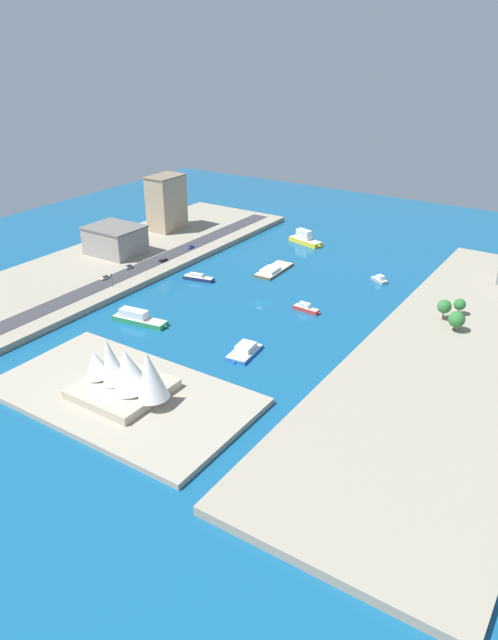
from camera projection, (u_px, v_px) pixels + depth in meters
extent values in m
plane|color=#145684|center=(259.00, 303.00, 266.66)|extent=(440.00, 440.00, 0.00)
cube|color=#9E937F|center=(464.00, 354.00, 220.96)|extent=(70.00, 240.00, 2.83)
cube|color=#9E937F|center=(114.00, 262.00, 311.13)|extent=(70.00, 240.00, 2.83)
cube|color=#A89E89|center=(123.00, 395.00, 196.34)|extent=(88.31, 49.49, 2.00)
cube|color=#38383D|center=(142.00, 267.00, 300.37)|extent=(10.61, 228.00, 0.15)
cube|color=blue|center=(244.00, 352.00, 223.42)|extent=(10.08, 16.80, 1.41)
cone|color=blue|center=(234.00, 362.00, 216.71)|extent=(1.40, 1.40, 1.27)
cube|color=white|center=(246.00, 347.00, 223.46)|extent=(6.84, 8.11, 2.34)
cube|color=beige|center=(244.00, 351.00, 223.09)|extent=(9.68, 16.13, 0.10)
cube|color=yellow|center=(306.00, 241.00, 342.61)|extent=(22.18, 12.31, 2.59)
cone|color=yellow|center=(320.00, 246.00, 334.93)|extent=(2.88, 2.88, 2.33)
cube|color=white|center=(304.00, 234.00, 341.89)|extent=(10.15, 6.54, 5.37)
cube|color=beige|center=(306.00, 239.00, 342.03)|extent=(21.29, 11.82, 0.10)
cube|color=brown|center=(274.00, 270.00, 302.55)|extent=(10.55, 26.03, 1.25)
cone|color=brown|center=(286.00, 262.00, 312.70)|extent=(1.17, 1.17, 1.13)
cube|color=white|center=(270.00, 270.00, 298.68)|extent=(7.81, 9.91, 1.60)
cube|color=beige|center=(274.00, 269.00, 302.25)|extent=(10.13, 24.99, 0.10)
cube|color=red|center=(306.00, 309.00, 258.27)|extent=(12.28, 4.05, 1.81)
cone|color=red|center=(319.00, 313.00, 254.72)|extent=(1.74, 1.74, 1.63)
cube|color=white|center=(305.00, 305.00, 257.88)|extent=(5.13, 2.82, 1.97)
cube|color=beige|center=(306.00, 307.00, 257.85)|extent=(11.79, 3.89, 0.10)
cube|color=#999EA3|center=(379.00, 280.00, 289.52)|extent=(9.64, 7.65, 1.43)
cone|color=#999EA3|center=(373.00, 277.00, 293.49)|extent=(1.76, 1.76, 1.28)
cube|color=white|center=(381.00, 277.00, 288.16)|extent=(4.54, 4.21, 2.14)
cube|color=beige|center=(379.00, 279.00, 289.18)|extent=(9.26, 7.35, 0.10)
cube|color=#2D8C4C|center=(140.00, 321.00, 247.71)|extent=(25.25, 9.61, 2.06)
cone|color=#2D8C4C|center=(166.00, 326.00, 242.77)|extent=(2.09, 2.09, 1.85)
cube|color=white|center=(134.00, 314.00, 247.58)|extent=(12.77, 6.18, 3.48)
cube|color=beige|center=(140.00, 318.00, 247.24)|extent=(24.24, 9.23, 0.10)
cube|color=#1E284C|center=(199.00, 278.00, 291.34)|extent=(16.24, 7.02, 1.73)
cone|color=#1E284C|center=(214.00, 281.00, 288.57)|extent=(1.84, 1.84, 1.56)
cube|color=white|center=(196.00, 275.00, 291.01)|extent=(7.31, 3.75, 1.63)
cube|color=beige|center=(199.00, 277.00, 290.94)|extent=(15.59, 6.74, 0.10)
cube|color=gray|center=(115.00, 241.00, 316.56)|extent=(27.65, 22.87, 14.18)
cube|color=slate|center=(114.00, 227.00, 313.29)|extent=(28.76, 23.79, 0.80)
cube|color=tan|center=(167.00, 203.00, 352.58)|extent=(14.67, 21.61, 31.82)
cube|color=#7C6B55|center=(165.00, 176.00, 345.47)|extent=(15.26, 22.47, 0.80)
cylinder|color=black|center=(191.00, 247.00, 328.03)|extent=(0.27, 0.65, 0.64)
cylinder|color=black|center=(193.00, 247.00, 327.32)|extent=(0.27, 0.65, 0.64)
cylinder|color=black|center=(188.00, 248.00, 325.49)|extent=(0.27, 0.65, 0.64)
cylinder|color=black|center=(190.00, 249.00, 324.78)|extent=(0.27, 0.65, 0.64)
cube|color=blue|center=(190.00, 247.00, 326.25)|extent=(1.87, 4.78, 0.89)
cube|color=#262D38|center=(190.00, 246.00, 325.74)|extent=(1.60, 2.70, 0.63)
cylinder|color=black|center=(104.00, 280.00, 283.31)|extent=(0.25, 0.64, 0.64)
cylinder|color=black|center=(101.00, 279.00, 284.10)|extent=(0.25, 0.64, 0.64)
cylinder|color=black|center=(109.00, 277.00, 285.97)|extent=(0.25, 0.64, 0.64)
cylinder|color=black|center=(106.00, 277.00, 286.76)|extent=(0.25, 0.64, 0.64)
cube|color=white|center=(105.00, 278.00, 284.93)|extent=(1.84, 5.04, 0.71)
cube|color=#262D38|center=(105.00, 276.00, 284.85)|extent=(1.61, 2.83, 0.50)
cylinder|color=black|center=(164.00, 259.00, 309.07)|extent=(0.27, 0.65, 0.64)
cylinder|color=black|center=(167.00, 260.00, 308.15)|extent=(0.27, 0.65, 0.64)
cylinder|color=black|center=(160.00, 261.00, 306.64)|extent=(0.27, 0.65, 0.64)
cylinder|color=black|center=(163.00, 262.00, 305.73)|extent=(0.27, 0.65, 0.64)
cube|color=black|center=(163.00, 260.00, 307.26)|extent=(2.11, 4.73, 0.84)
cube|color=#262D38|center=(163.00, 259.00, 306.79)|extent=(1.81, 2.67, 0.52)
cylinder|color=black|center=(128.00, 269.00, 296.20)|extent=(0.26, 0.64, 0.64)
cylinder|color=black|center=(125.00, 268.00, 297.07)|extent=(0.26, 0.64, 0.64)
cylinder|color=black|center=(132.00, 267.00, 298.58)|extent=(0.26, 0.64, 0.64)
cylinder|color=black|center=(130.00, 267.00, 299.45)|extent=(0.26, 0.64, 0.64)
cube|color=#B7B7BC|center=(129.00, 267.00, 297.68)|extent=(2.00, 4.58, 0.87)
cube|color=#262D38|center=(129.00, 266.00, 297.52)|extent=(1.74, 2.58, 0.63)
cylinder|color=black|center=(112.00, 282.00, 275.17)|extent=(0.18, 0.18, 5.50)
cube|color=black|center=(112.00, 275.00, 273.75)|extent=(0.36, 0.36, 1.00)
sphere|color=red|center=(111.00, 274.00, 273.60)|extent=(0.24, 0.24, 0.24)
sphere|color=yellow|center=(112.00, 275.00, 273.75)|extent=(0.24, 0.24, 0.24)
sphere|color=green|center=(112.00, 276.00, 273.91)|extent=(0.24, 0.24, 0.24)
cube|color=#BCAD93|center=(123.00, 389.00, 195.25)|extent=(28.40, 27.25, 3.00)
cone|color=white|center=(150.00, 375.00, 184.57)|extent=(12.24, 10.42, 17.35)
cone|color=white|center=(129.00, 370.00, 189.71)|extent=(14.88, 12.94, 15.58)
cone|color=white|center=(111.00, 361.00, 193.15)|extent=(10.94, 8.43, 17.00)
cone|color=white|center=(97.00, 364.00, 198.24)|extent=(11.52, 9.99, 10.59)
cylinder|color=brown|center=(458.00, 312.00, 248.41)|extent=(0.50, 0.50, 2.67)
sphere|color=#2D7233|center=(460.00, 304.00, 246.95)|extent=(5.04, 5.04, 5.04)
cylinder|color=brown|center=(443.00, 316.00, 243.87)|extent=(0.50, 0.50, 3.60)
sphere|color=#2D7233|center=(444.00, 307.00, 242.07)|extent=(5.79, 5.79, 5.79)
cylinder|color=brown|center=(455.00, 328.00, 234.50)|extent=(0.50, 0.50, 2.52)
sphere|color=#2D7233|center=(457.00, 319.00, 232.80)|extent=(6.61, 6.61, 6.61)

